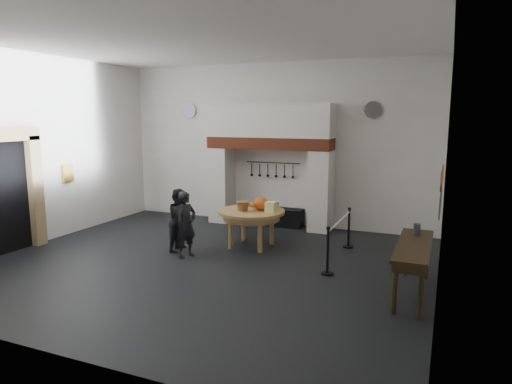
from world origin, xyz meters
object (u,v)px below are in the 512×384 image
at_px(side_table, 414,246).
at_px(barrier_post_near, 328,252).
at_px(visitor_near, 186,224).
at_px(visitor_far, 180,220).
at_px(work_table, 251,212).
at_px(iron_range, 270,216).
at_px(barrier_post_far, 349,229).

height_order(side_table, barrier_post_near, same).
bearing_deg(side_table, visitor_near, 176.11).
relative_size(visitor_far, side_table, 0.65).
relative_size(visitor_near, barrier_post_near, 1.61).
bearing_deg(work_table, barrier_post_near, -29.09).
bearing_deg(visitor_near, iron_range, 6.11).
height_order(visitor_near, visitor_far, visitor_near).
height_order(iron_range, work_table, work_table).
xyz_separation_m(work_table, barrier_post_far, (2.12, 0.82, -0.39)).
distance_m(work_table, barrier_post_near, 2.46).
xyz_separation_m(visitor_near, visitor_far, (-0.40, 0.40, -0.01)).
bearing_deg(visitor_near, visitor_far, 61.02).
xyz_separation_m(side_table, barrier_post_far, (-1.59, 2.42, -0.42)).
bearing_deg(visitor_far, side_table, -104.89).
xyz_separation_m(iron_range, visitor_far, (-1.01, -3.08, 0.46)).
xyz_separation_m(work_table, side_table, (3.72, -1.60, 0.03)).
xyz_separation_m(visitor_near, barrier_post_far, (3.11, 2.10, -0.28)).
distance_m(visitor_near, visitor_far, 0.57).
distance_m(iron_range, barrier_post_near, 4.21).
xyz_separation_m(iron_range, barrier_post_near, (2.51, -3.37, 0.20)).
distance_m(barrier_post_near, barrier_post_far, 2.00).
height_order(iron_range, visitor_near, visitor_near).
height_order(work_table, barrier_post_near, barrier_post_near).
relative_size(iron_range, visitor_near, 1.31).
distance_m(visitor_far, barrier_post_near, 3.54).
distance_m(visitor_near, barrier_post_far, 3.77).
xyz_separation_m(visitor_far, barrier_post_far, (3.51, 1.70, -0.26)).
height_order(work_table, visitor_near, visitor_near).
distance_m(work_table, side_table, 4.05).
bearing_deg(barrier_post_near, iron_range, 126.61).
bearing_deg(visitor_near, work_table, -21.61).
bearing_deg(work_table, visitor_far, -147.54).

